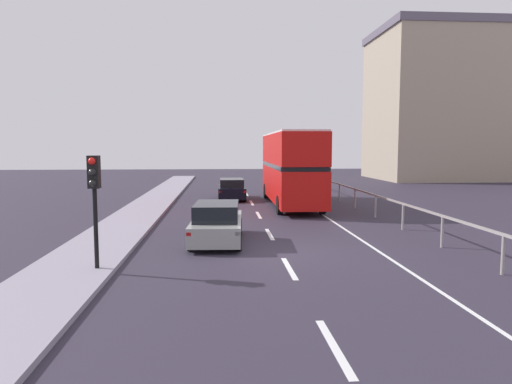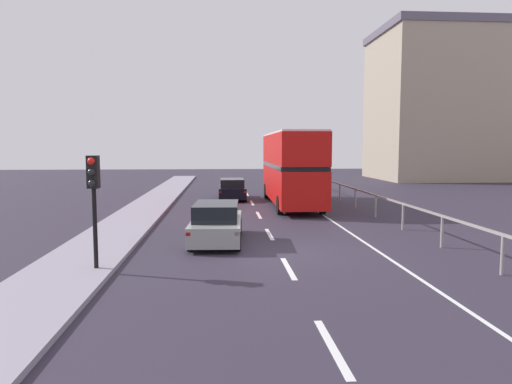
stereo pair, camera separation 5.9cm
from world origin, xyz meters
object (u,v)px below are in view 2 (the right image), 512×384
Objects in this scene: double_decker_bus_red at (291,167)px; sedan_car_ahead at (232,189)px; hatchback_car_near at (217,223)px; traffic_signal_pole at (93,184)px.

double_decker_bus_red reaches higher than sedan_car_ahead.
double_decker_bus_red is at bearing 70.68° from hatchback_car_near.
hatchback_car_near is at bearing 50.75° from traffic_signal_pole.
double_decker_bus_red is 11.64m from hatchback_car_near.
double_decker_bus_red is at bearing 62.38° from traffic_signal_pole.
traffic_signal_pole is at bearing -117.09° from double_decker_bus_red.
traffic_signal_pole is 18.78m from sedan_car_ahead.
sedan_car_ahead is at bearing 76.95° from traffic_signal_pole.
traffic_signal_pole is (-7.70, -14.72, 0.15)m from double_decker_bus_red.
hatchback_car_near reaches higher than sedan_car_ahead.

